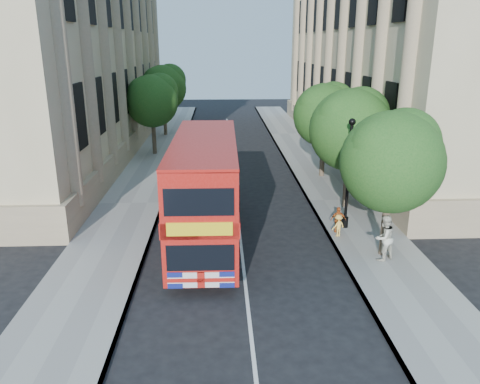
{
  "coord_description": "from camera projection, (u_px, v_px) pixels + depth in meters",
  "views": [
    {
      "loc": [
        -0.87,
        -14.38,
        8.45
      ],
      "look_at": [
        -0.02,
        4.85,
        2.3
      ],
      "focal_mm": 35.0,
      "sensor_mm": 36.0,
      "label": 1
    }
  ],
  "objects": [
    {
      "name": "ground",
      "position": [
        247.0,
        297.0,
        16.29
      ],
      "size": [
        120.0,
        120.0,
        0.0
      ],
      "primitive_type": "plane",
      "color": "black",
      "rests_on": "ground"
    },
    {
      "name": "pavement_right",
      "position": [
        339.0,
        201.0,
        26.03
      ],
      "size": [
        3.5,
        80.0,
        0.12
      ],
      "primitive_type": "cube",
      "color": "gray",
      "rests_on": "ground"
    },
    {
      "name": "pavement_left",
      "position": [
        131.0,
        204.0,
        25.54
      ],
      "size": [
        3.5,
        80.0,
        0.12
      ],
      "primitive_type": "cube",
      "color": "gray",
      "rests_on": "ground"
    },
    {
      "name": "building_right",
      "position": [
        404.0,
        36.0,
        36.97
      ],
      "size": [
        12.0,
        38.0,
        18.0
      ],
      "primitive_type": "cube",
      "color": "tan",
      "rests_on": "ground"
    },
    {
      "name": "building_left",
      "position": [
        50.0,
        35.0,
        35.81
      ],
      "size": [
        12.0,
        38.0,
        18.0
      ],
      "primitive_type": "cube",
      "color": "tan",
      "rests_on": "ground"
    },
    {
      "name": "tree_right_near",
      "position": [
        393.0,
        156.0,
        18.13
      ],
      "size": [
        4.0,
        4.0,
        6.08
      ],
      "color": "#473828",
      "rests_on": "ground"
    },
    {
      "name": "tree_right_mid",
      "position": [
        351.0,
        125.0,
        23.78
      ],
      "size": [
        4.2,
        4.2,
        6.37
      ],
      "color": "#473828",
      "rests_on": "ground"
    },
    {
      "name": "tree_right_far",
      "position": [
        325.0,
        112.0,
        29.53
      ],
      "size": [
        4.0,
        4.0,
        6.15
      ],
      "color": "#473828",
      "rests_on": "ground"
    },
    {
      "name": "tree_left_far",
      "position": [
        152.0,
        98.0,
        35.65
      ],
      "size": [
        4.0,
        4.0,
        6.3
      ],
      "color": "#473828",
      "rests_on": "ground"
    },
    {
      "name": "tree_left_back",
      "position": [
        164.0,
        85.0,
        43.19
      ],
      "size": [
        4.2,
        4.2,
        6.65
      ],
      "color": "#473828",
      "rests_on": "ground"
    },
    {
      "name": "lamp_post",
      "position": [
        348.0,
        179.0,
        21.45
      ],
      "size": [
        0.32,
        0.32,
        5.16
      ],
      "color": "black",
      "rests_on": "pavement_right"
    },
    {
      "name": "double_decker_bus",
      "position": [
        205.0,
        188.0,
        20.02
      ],
      "size": [
        2.75,
        9.9,
        4.55
      ],
      "rotation": [
        0.0,
        0.0,
        -0.01
      ],
      "color": "#AE120C",
      "rests_on": "ground"
    },
    {
      "name": "box_van",
      "position": [
        194.0,
        172.0,
        27.05
      ],
      "size": [
        2.26,
        4.83,
        2.69
      ],
      "rotation": [
        0.0,
        0.0,
        -0.08
      ],
      "color": "black",
      "rests_on": "ground"
    },
    {
      "name": "police_constable",
      "position": [
        227.0,
        261.0,
        16.93
      ],
      "size": [
        0.74,
        0.55,
        1.84
      ],
      "primitive_type": "imported",
      "rotation": [
        0.0,
        0.0,
        2.96
      ],
      "color": "black",
      "rests_on": "ground"
    },
    {
      "name": "woman_pedestrian",
      "position": [
        384.0,
        238.0,
        18.58
      ],
      "size": [
        1.15,
        1.07,
        1.88
      ],
      "primitive_type": "imported",
      "rotation": [
        0.0,
        0.0,
        3.65
      ],
      "color": "beige",
      "rests_on": "pavement_right"
    },
    {
      "name": "child_a",
      "position": [
        338.0,
        220.0,
        21.38
      ],
      "size": [
        0.73,
        0.32,
        1.22
      ],
      "primitive_type": "imported",
      "rotation": [
        0.0,
        0.0,
        3.11
      ],
      "color": "#C65B23",
      "rests_on": "pavement_right"
    },
    {
      "name": "child_b",
      "position": [
        338.0,
        225.0,
        20.99
      ],
      "size": [
        0.76,
        0.65,
        1.02
      ],
      "primitive_type": "imported",
      "rotation": [
        0.0,
        0.0,
        3.64
      ],
      "color": "#F7C554",
      "rests_on": "pavement_right"
    }
  ]
}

